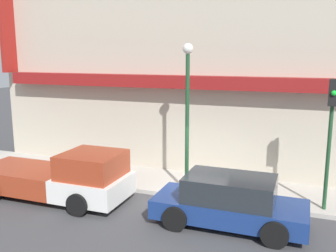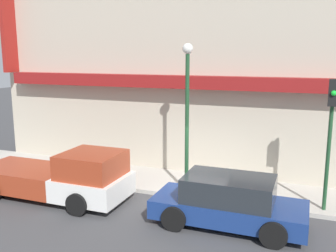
% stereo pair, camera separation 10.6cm
% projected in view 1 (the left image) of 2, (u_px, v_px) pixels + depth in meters
% --- Properties ---
extents(ground_plane, '(80.00, 80.00, 0.00)m').
position_uv_depth(ground_plane, '(186.00, 200.00, 12.97)').
color(ground_plane, '#424244').
extents(sidewalk, '(36.00, 2.64, 0.14)m').
position_uv_depth(sidewalk, '(197.00, 185.00, 14.17)').
color(sidewalk, '#B7B2A8').
rests_on(sidewalk, ground).
extents(building, '(19.80, 3.80, 10.37)m').
position_uv_depth(building, '(217.00, 49.00, 15.80)').
color(building, '#BCB29E').
rests_on(building, ground).
extents(pickup_truck, '(5.57, 2.23, 1.77)m').
position_uv_depth(pickup_truck, '(61.00, 177.00, 12.91)').
color(pickup_truck, white).
rests_on(pickup_truck, ground).
extents(parked_car, '(4.42, 2.00, 1.49)m').
position_uv_depth(parked_car, '(229.00, 202.00, 10.90)').
color(parked_car, navy).
rests_on(parked_car, ground).
extents(fire_hydrant, '(0.17, 0.17, 0.61)m').
position_uv_depth(fire_hydrant, '(212.00, 185.00, 13.11)').
color(fire_hydrant, '#196633').
rests_on(fire_hydrant, sidewalk).
extents(street_lamp, '(0.36, 0.36, 5.18)m').
position_uv_depth(street_lamp, '(187.00, 100.00, 12.82)').
color(street_lamp, '#1E4728').
rests_on(street_lamp, sidewalk).
extents(traffic_light, '(0.28, 0.42, 4.10)m').
position_uv_depth(traffic_light, '(331.00, 122.00, 11.24)').
color(traffic_light, '#1E4728').
rests_on(traffic_light, sidewalk).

